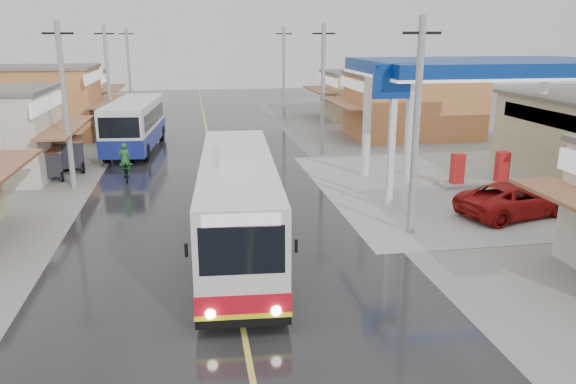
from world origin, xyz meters
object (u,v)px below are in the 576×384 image
(coach_bus, at_px, (238,205))
(tricycle_near, at_px, (70,152))
(tricycle_far, at_px, (49,162))
(cyclist, at_px, (126,168))
(second_bus, at_px, (135,124))
(jeepney, at_px, (514,200))

(coach_bus, bearing_deg, tricycle_near, 124.29)
(coach_bus, relative_size, tricycle_far, 5.46)
(tricycle_near, xyz_separation_m, tricycle_far, (-0.68, -1.87, -0.13))
(cyclist, bearing_deg, tricycle_near, 129.57)
(tricycle_near, distance_m, tricycle_far, 2.00)
(second_bus, distance_m, jeepney, 23.80)
(coach_bus, height_order, cyclist, coach_bus)
(tricycle_far, bearing_deg, second_bus, 49.11)
(coach_bus, bearing_deg, jeepney, 14.37)
(second_bus, height_order, jeepney, second_bus)
(coach_bus, bearing_deg, cyclist, 117.85)
(second_bus, distance_m, tricycle_near, 6.03)
(second_bus, bearing_deg, jeepney, -40.04)
(cyclist, xyz_separation_m, tricycle_far, (-3.98, 1.06, 0.25))
(jeepney, relative_size, tricycle_near, 2.09)
(tricycle_far, bearing_deg, coach_bus, -65.76)
(jeepney, bearing_deg, coach_bus, 85.85)
(second_bus, bearing_deg, tricycle_far, -113.68)
(cyclist, height_order, tricycle_far, cyclist)
(coach_bus, distance_m, tricycle_near, 16.18)
(tricycle_far, bearing_deg, jeepney, -37.73)
(tricycle_near, bearing_deg, second_bus, 48.67)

